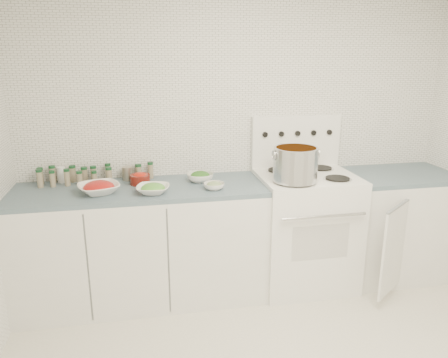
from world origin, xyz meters
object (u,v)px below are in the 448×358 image
at_px(stock_pot, 295,163).
at_px(bowl_snowpea, 153,189).
at_px(bowl_tomato, 99,188).
at_px(stove, 304,226).

relative_size(stock_pot, bowl_snowpea, 1.28).
bearing_deg(stock_pot, bowl_snowpea, 178.10).
relative_size(bowl_tomato, bowl_snowpea, 1.33).
xyz_separation_m(stove, bowl_snowpea, (-1.21, -0.14, 0.44)).
relative_size(stove, stock_pot, 3.91).
relative_size(stove, bowl_tomato, 3.77).
bearing_deg(bowl_tomato, bowl_snowpea, -10.74).
xyz_separation_m(stove, stock_pot, (-0.17, -0.18, 0.59)).
bearing_deg(bowl_snowpea, stock_pot, -1.90).
bearing_deg(bowl_snowpea, stove, 6.78).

